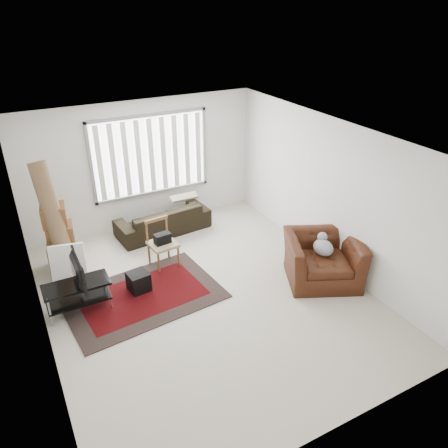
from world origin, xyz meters
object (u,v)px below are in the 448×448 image
object	(u,v)px
tv_stand	(77,291)
armchair	(323,256)
moving_boxes	(60,239)
sofa	(163,216)
side_chair	(162,242)

from	to	relation	value
tv_stand	armchair	bearing A→B (deg)	-15.98
moving_boxes	sofa	xyz separation A→B (m)	(2.12, 0.39, -0.20)
moving_boxes	tv_stand	bearing A→B (deg)	-90.74
sofa	moving_boxes	bearing A→B (deg)	5.23
armchair	moving_boxes	bearing A→B (deg)	171.94
moving_boxes	side_chair	bearing A→B (deg)	-26.14
moving_boxes	armchair	distance (m)	4.73
side_chair	armchair	world-z (taller)	armchair
moving_boxes	sofa	bearing A→B (deg)	10.49
moving_boxes	armchair	world-z (taller)	moving_boxes
tv_stand	sofa	distance (m)	2.81
moving_boxes	sofa	world-z (taller)	moving_boxes
sofa	side_chair	size ratio (longest dim) A/B	2.19
sofa	tv_stand	bearing A→B (deg)	35.31
tv_stand	moving_boxes	distance (m)	1.45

